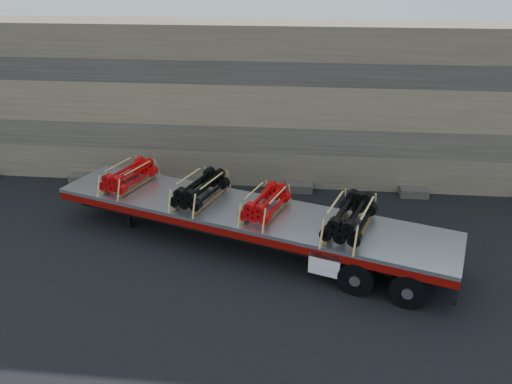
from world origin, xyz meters
TOP-DOWN VIEW (x-y plane):
  - ground at (0.00, 0.00)m, footprint 120.00×120.00m
  - rock_wall at (0.00, 6.50)m, footprint 44.00×3.00m
  - trailer at (0.20, -0.19)m, footprint 14.56×7.15m
  - bundle_front at (-4.48, 1.35)m, footprint 1.75×2.45m
  - bundle_midfront at (-1.48, 0.36)m, footprint 1.85×2.60m
  - bundle_midrear at (0.94, -0.44)m, footprint 1.68×2.35m
  - bundle_rear at (3.72, -1.35)m, footprint 1.98×2.78m

SIDE VIEW (x-z plane):
  - ground at x=0.00m, z-range 0.00..0.00m
  - trailer at x=0.20m, z-range 0.00..1.44m
  - bundle_midrear at x=0.94m, z-range 1.44..2.20m
  - bundle_front at x=-4.48m, z-range 1.44..2.23m
  - bundle_midfront at x=-1.48m, z-range 1.44..2.27m
  - bundle_rear at x=3.72m, z-range 1.44..2.33m
  - rock_wall at x=0.00m, z-range 0.00..7.00m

